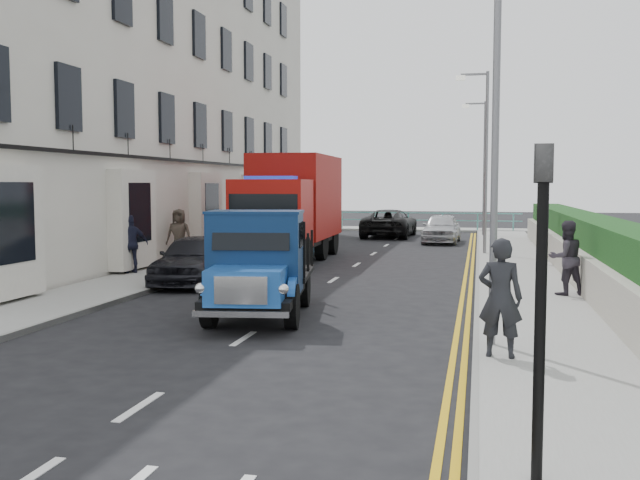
{
  "coord_description": "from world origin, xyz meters",
  "views": [
    {
      "loc": [
        4.06,
        -13.92,
        2.75
      ],
      "look_at": [
        0.3,
        2.9,
        1.4
      ],
      "focal_mm": 40.0,
      "sensor_mm": 36.0,
      "label": 1
    }
  ],
  "objects_px": {
    "red_lorry": "(292,204)",
    "lamp_near": "(488,107)",
    "bedford_lorry": "(257,271)",
    "pedestrian_east_near": "(500,298)",
    "lamp_far": "(482,160)",
    "lamp_mid": "(483,151)",
    "parked_car_front": "(194,259)"
  },
  "relations": [
    {
      "from": "red_lorry",
      "to": "lamp_near",
      "type": "bearing_deg",
      "value": -64.07
    },
    {
      "from": "lamp_near",
      "to": "bedford_lorry",
      "type": "relative_size",
      "value": 1.45
    },
    {
      "from": "lamp_near",
      "to": "pedestrian_east_near",
      "type": "distance_m",
      "value": 3.1
    },
    {
      "from": "lamp_far",
      "to": "pedestrian_east_near",
      "type": "distance_m",
      "value": 27.05
    },
    {
      "from": "lamp_mid",
      "to": "parked_car_front",
      "type": "height_order",
      "value": "lamp_mid"
    },
    {
      "from": "lamp_far",
      "to": "parked_car_front",
      "type": "xyz_separation_m",
      "value": [
        -7.78,
        -19.57,
        -3.31
      ]
    },
    {
      "from": "lamp_mid",
      "to": "bedford_lorry",
      "type": "bearing_deg",
      "value": -107.29
    },
    {
      "from": "lamp_near",
      "to": "lamp_far",
      "type": "bearing_deg",
      "value": 90.0
    },
    {
      "from": "bedford_lorry",
      "to": "parked_car_front",
      "type": "distance_m",
      "value": 5.81
    },
    {
      "from": "lamp_near",
      "to": "pedestrian_east_near",
      "type": "xyz_separation_m",
      "value": [
        0.22,
        -0.89,
        -2.96
      ]
    },
    {
      "from": "pedestrian_east_near",
      "to": "lamp_near",
      "type": "bearing_deg",
      "value": -69.02
    },
    {
      "from": "lamp_mid",
      "to": "pedestrian_east_near",
      "type": "relative_size",
      "value": 3.83
    },
    {
      "from": "lamp_mid",
      "to": "lamp_far",
      "type": "distance_m",
      "value": 10.0
    },
    {
      "from": "bedford_lorry",
      "to": "pedestrian_east_near",
      "type": "bearing_deg",
      "value": -37.38
    },
    {
      "from": "bedford_lorry",
      "to": "pedestrian_east_near",
      "type": "distance_m",
      "value": 5.34
    },
    {
      "from": "lamp_near",
      "to": "lamp_mid",
      "type": "relative_size",
      "value": 1.0
    },
    {
      "from": "lamp_far",
      "to": "pedestrian_east_near",
      "type": "xyz_separation_m",
      "value": [
        0.22,
        -26.89,
        -2.96
      ]
    },
    {
      "from": "lamp_mid",
      "to": "bedford_lorry",
      "type": "xyz_separation_m",
      "value": [
        -4.46,
        -14.33,
        -2.99
      ]
    },
    {
      "from": "lamp_mid",
      "to": "bedford_lorry",
      "type": "distance_m",
      "value": 15.3
    },
    {
      "from": "bedford_lorry",
      "to": "red_lorry",
      "type": "height_order",
      "value": "red_lorry"
    },
    {
      "from": "lamp_far",
      "to": "pedestrian_east_near",
      "type": "height_order",
      "value": "lamp_far"
    },
    {
      "from": "parked_car_front",
      "to": "lamp_mid",
      "type": "bearing_deg",
      "value": 45.74
    },
    {
      "from": "pedestrian_east_near",
      "to": "parked_car_front",
      "type": "bearing_deg",
      "value": -35.56
    },
    {
      "from": "lamp_far",
      "to": "parked_car_front",
      "type": "distance_m",
      "value": 21.32
    },
    {
      "from": "bedford_lorry",
      "to": "pedestrian_east_near",
      "type": "height_order",
      "value": "bedford_lorry"
    },
    {
      "from": "lamp_near",
      "to": "bedford_lorry",
      "type": "xyz_separation_m",
      "value": [
        -4.46,
        1.67,
        -2.99
      ]
    },
    {
      "from": "bedford_lorry",
      "to": "parked_car_front",
      "type": "relative_size",
      "value": 1.19
    },
    {
      "from": "red_lorry",
      "to": "pedestrian_east_near",
      "type": "height_order",
      "value": "red_lorry"
    },
    {
      "from": "lamp_far",
      "to": "pedestrian_east_near",
      "type": "relative_size",
      "value": 3.83
    },
    {
      "from": "lamp_mid",
      "to": "lamp_far",
      "type": "height_order",
      "value": "same"
    },
    {
      "from": "bedford_lorry",
      "to": "lamp_near",
      "type": "bearing_deg",
      "value": -29.29
    },
    {
      "from": "red_lorry",
      "to": "bedford_lorry",
      "type": "bearing_deg",
      "value": -80.07
    }
  ]
}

